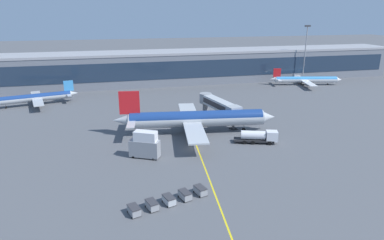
% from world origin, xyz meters
% --- Properties ---
extents(ground_plane, '(700.00, 700.00, 0.00)m').
position_xyz_m(ground_plane, '(0.00, 0.00, 0.00)').
color(ground_plane, '#515459').
extents(apron_lead_in_line, '(9.33, 79.52, 0.01)m').
position_xyz_m(apron_lead_in_line, '(1.27, 2.00, 0.00)').
color(apron_lead_in_line, yellow).
rests_on(apron_lead_in_line, ground_plane).
extents(terminal_building, '(205.42, 19.11, 14.59)m').
position_xyz_m(terminal_building, '(17.45, 79.94, 7.31)').
color(terminal_building, slate).
rests_on(terminal_building, ground_plane).
extents(main_airliner, '(44.21, 35.12, 12.14)m').
position_xyz_m(main_airliner, '(3.38, 10.73, 4.08)').
color(main_airliner, '#B2B7BC').
rests_on(main_airliner, ground_plane).
extents(jet_bridge, '(7.44, 20.52, 6.77)m').
position_xyz_m(jet_bridge, '(12.69, 20.24, 5.06)').
color(jet_bridge, '#B2B7BC').
rests_on(jet_bridge, ground_plane).
extents(fuel_tanker, '(11.02, 5.89, 3.25)m').
position_xyz_m(fuel_tanker, '(16.95, -0.24, 1.75)').
color(fuel_tanker, '#232326').
rests_on(fuel_tanker, ground_plane).
extents(catering_lift, '(7.19, 5.35, 6.30)m').
position_xyz_m(catering_lift, '(-11.87, -2.29, 3.07)').
color(catering_lift, gray).
rests_on(catering_lift, ground_plane).
extents(baggage_cart_0, '(2.25, 2.98, 1.48)m').
position_xyz_m(baggage_cart_0, '(-16.30, -24.85, 0.78)').
color(baggage_cart_0, gray).
rests_on(baggage_cart_0, ground_plane).
extents(baggage_cart_1, '(2.25, 2.98, 1.48)m').
position_xyz_m(baggage_cart_1, '(-13.23, -23.94, 0.78)').
color(baggage_cart_1, gray).
rests_on(baggage_cart_1, ground_plane).
extents(baggage_cart_2, '(2.25, 2.98, 1.48)m').
position_xyz_m(baggage_cart_2, '(-10.17, -23.02, 0.78)').
color(baggage_cart_2, '#B2B7BC').
rests_on(baggage_cart_2, ground_plane).
extents(baggage_cart_3, '(2.25, 2.98, 1.48)m').
position_xyz_m(baggage_cart_3, '(-7.10, -22.10, 0.78)').
color(baggage_cart_3, gray).
rests_on(baggage_cart_3, ground_plane).
extents(baggage_cart_4, '(2.25, 2.98, 1.48)m').
position_xyz_m(baggage_cart_4, '(-4.03, -21.19, 0.78)').
color(baggage_cart_4, gray).
rests_on(baggage_cart_4, ground_plane).
extents(commuter_jet_far, '(32.13, 25.89, 7.52)m').
position_xyz_m(commuter_jet_far, '(67.44, 60.42, 2.49)').
color(commuter_jet_far, white).
rests_on(commuter_jet_far, ground_plane).
extents(commuter_jet_near, '(29.58, 23.73, 7.83)m').
position_xyz_m(commuter_jet_near, '(-44.62, 52.30, 2.79)').
color(commuter_jet_near, '#B2B7BC').
rests_on(commuter_jet_near, ground_plane).
extents(apron_light_mast_1, '(2.80, 0.50, 25.83)m').
position_xyz_m(apron_light_mast_1, '(70.49, 67.98, 14.94)').
color(apron_light_mast_1, gray).
rests_on(apron_light_mast_1, ground_plane).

